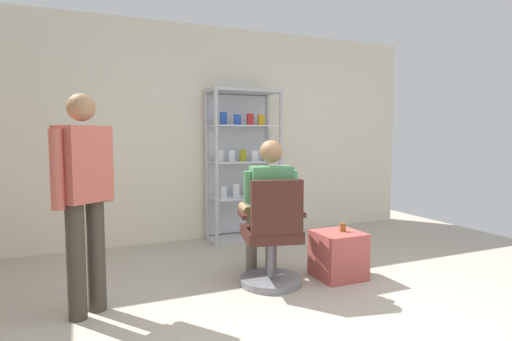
{
  "coord_description": "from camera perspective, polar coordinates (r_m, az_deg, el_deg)",
  "views": [
    {
      "loc": [
        -1.53,
        -2.16,
        1.33
      ],
      "look_at": [
        0.01,
        1.42,
        1.0
      ],
      "focal_mm": 29.1,
      "sensor_mm": 36.0,
      "label": 1
    }
  ],
  "objects": [
    {
      "name": "display_cabinet_main",
      "position": [
        5.3,
        -1.96,
        0.87
      ],
      "size": [
        0.9,
        0.45,
        1.9
      ],
      "color": "#B7B7BC",
      "rests_on": "ground"
    },
    {
      "name": "tea_glass",
      "position": [
        3.99,
        11.84,
        -7.64
      ],
      "size": [
        0.06,
        0.06,
        0.08
      ],
      "primitive_type": "cylinder",
      "color": "brown",
      "rests_on": "storage_crate"
    },
    {
      "name": "office_chair",
      "position": [
        3.69,
        2.26,
        -9.84
      ],
      "size": [
        0.61,
        0.57,
        0.96
      ],
      "color": "slate",
      "rests_on": "ground"
    },
    {
      "name": "seated_shopkeeper",
      "position": [
        3.78,
        1.68,
        -4.55
      ],
      "size": [
        0.54,
        0.61,
        1.29
      ],
      "color": "slate",
      "rests_on": "ground"
    },
    {
      "name": "ground_plane",
      "position": [
        2.96,
        11.52,
        -21.94
      ],
      "size": [
        7.2,
        7.2,
        0.0
      ],
      "primitive_type": "plane",
      "color": "#B2A899"
    },
    {
      "name": "storage_crate",
      "position": [
        4.03,
        11.22,
        -11.29
      ],
      "size": [
        0.42,
        0.41,
        0.43
      ],
      "primitive_type": "cube",
      "color": "#B24C47",
      "rests_on": "ground"
    },
    {
      "name": "standing_customer",
      "position": [
        3.26,
        -22.56,
        -2.51
      ],
      "size": [
        0.43,
        0.4,
        1.63
      ],
      "color": "#3F382D",
      "rests_on": "ground"
    },
    {
      "name": "back_wall",
      "position": [
        5.38,
        -6.89,
        5.02
      ],
      "size": [
        6.0,
        0.1,
        2.7
      ],
      "primitive_type": "cube",
      "color": "silver",
      "rests_on": "ground"
    }
  ]
}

